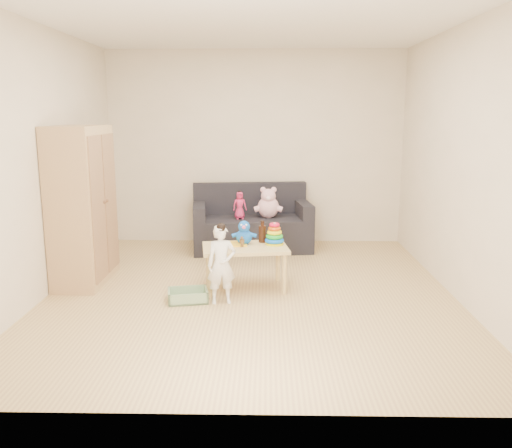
{
  "coord_description": "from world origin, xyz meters",
  "views": [
    {
      "loc": [
        0.16,
        -5.18,
        1.77
      ],
      "look_at": [
        0.05,
        0.25,
        0.65
      ],
      "focal_mm": 38.0,
      "sensor_mm": 36.0,
      "label": 1
    }
  ],
  "objects_px": {
    "wardrobe": "(82,206)",
    "toddler": "(222,266)",
    "play_table": "(245,268)",
    "sofa": "(252,233)"
  },
  "relations": [
    {
      "from": "wardrobe",
      "to": "toddler",
      "type": "distance_m",
      "value": 1.69
    },
    {
      "from": "wardrobe",
      "to": "toddler",
      "type": "xyz_separation_m",
      "value": [
        1.5,
        -0.64,
        -0.46
      ]
    },
    {
      "from": "sofa",
      "to": "toddler",
      "type": "height_order",
      "value": "toddler"
    },
    {
      "from": "wardrobe",
      "to": "toddler",
      "type": "bearing_deg",
      "value": -22.97
    },
    {
      "from": "wardrobe",
      "to": "toddler",
      "type": "height_order",
      "value": "wardrobe"
    },
    {
      "from": "play_table",
      "to": "toddler",
      "type": "distance_m",
      "value": 0.49
    },
    {
      "from": "toddler",
      "to": "sofa",
      "type": "bearing_deg",
      "value": 72.85
    },
    {
      "from": "play_table",
      "to": "toddler",
      "type": "relative_size",
      "value": 1.16
    },
    {
      "from": "wardrobe",
      "to": "play_table",
      "type": "relative_size",
      "value": 1.94
    },
    {
      "from": "play_table",
      "to": "sofa",
      "type": "bearing_deg",
      "value": 89.2
    }
  ]
}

